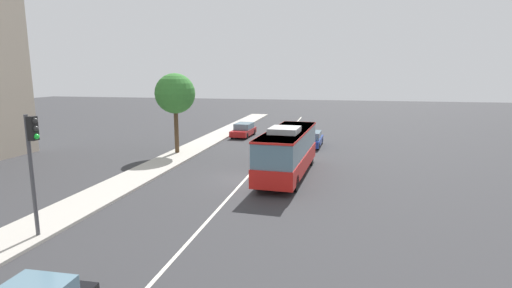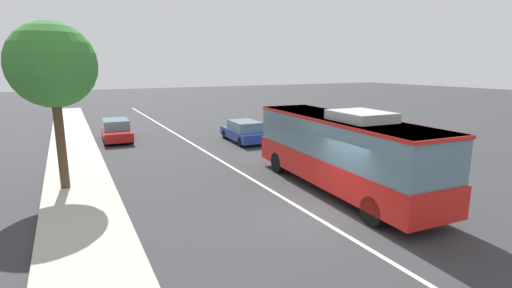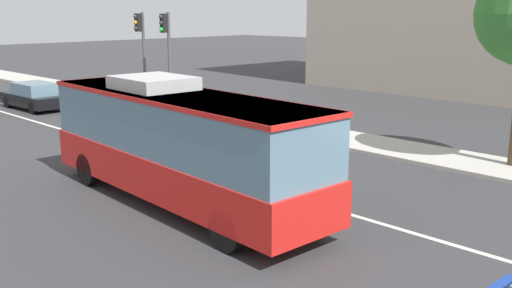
% 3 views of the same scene
% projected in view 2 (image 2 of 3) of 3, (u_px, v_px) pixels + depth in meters
% --- Properties ---
extents(ground_plane, '(160.00, 160.00, 0.00)m').
position_uv_depth(ground_plane, '(314.00, 216.00, 12.88)').
color(ground_plane, '#333335').
extents(sidewalk_kerb, '(80.00, 2.73, 0.14)m').
position_uv_depth(sidewalk_kerb, '(90.00, 263.00, 9.68)').
color(sidewalk_kerb, '#B2ADA3').
rests_on(sidewalk_kerb, ground_plane).
extents(lane_centre_line, '(76.00, 0.16, 0.01)m').
position_uv_depth(lane_centre_line, '(314.00, 216.00, 12.88)').
color(lane_centre_line, silver).
rests_on(lane_centre_line, ground_plane).
extents(transit_bus, '(10.13, 3.09, 3.46)m').
position_uv_depth(transit_bus, '(340.00, 148.00, 15.25)').
color(transit_bus, red).
rests_on(transit_bus, ground_plane).
extents(sedan_blue, '(4.58, 2.01, 1.46)m').
position_uv_depth(sedan_blue, '(244.00, 131.00, 25.44)').
color(sedan_blue, '#1E3899').
rests_on(sedan_blue, ground_plane).
extents(sedan_red, '(4.58, 2.00, 1.46)m').
position_uv_depth(sedan_red, '(116.00, 130.00, 25.91)').
color(sedan_red, '#B21919').
rests_on(sedan_red, ground_plane).
extents(street_tree_kerbside_left, '(3.36, 3.36, 6.85)m').
position_uv_depth(street_tree_kerbside_left, '(52.00, 66.00, 14.52)').
color(street_tree_kerbside_left, '#4C3823').
rests_on(street_tree_kerbside_left, ground_plane).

